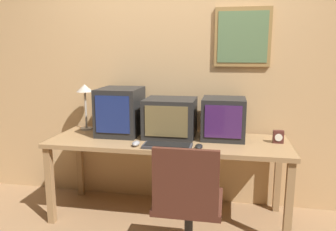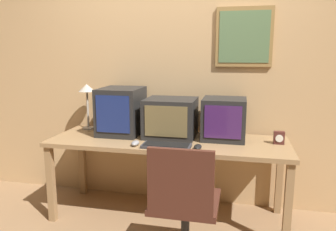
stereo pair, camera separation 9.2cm
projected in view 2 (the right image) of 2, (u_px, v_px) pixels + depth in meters
wall_back at (178, 66)px, 3.05m from camera, size 8.00×0.08×2.60m
desk at (168, 147)px, 2.79m from camera, size 2.01×0.67×0.70m
monitor_left at (121, 111)px, 2.95m from camera, size 0.36×0.42×0.42m
monitor_center at (171, 118)px, 2.85m from camera, size 0.43×0.39×0.34m
monitor_right at (224, 119)px, 2.77m from camera, size 0.36×0.35×0.35m
keyboard_main at (166, 146)px, 2.55m from camera, size 0.38×0.16×0.03m
mouse_near_keyboard at (198, 147)px, 2.50m from camera, size 0.06×0.11×0.04m
mouse_far_corner at (135, 143)px, 2.60m from camera, size 0.06×0.11×0.04m
desk_clock at (279, 138)px, 2.64m from camera, size 0.08×0.05×0.10m
desk_lamp at (87, 93)px, 3.10m from camera, size 0.16×0.16×0.43m
office_chair at (184, 216)px, 2.12m from camera, size 0.45×0.45×0.88m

